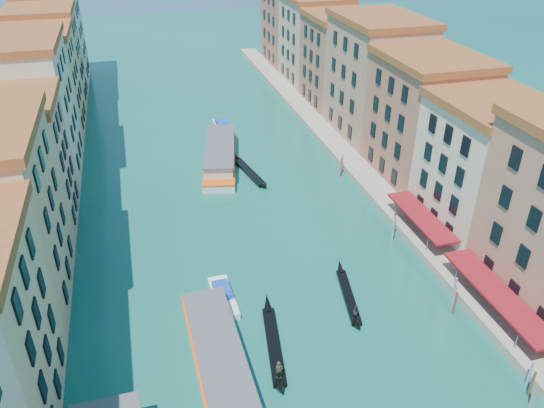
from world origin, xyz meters
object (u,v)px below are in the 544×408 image
at_px(vaporetto_far, 220,154).
at_px(gondola_fore, 274,343).
at_px(vaporetto_near, 219,357).
at_px(gondola_right, 349,296).

bearing_deg(vaporetto_far, gondola_fore, -81.54).
xyz_separation_m(vaporetto_far, gondola_fore, (-2.56, -41.81, -0.97)).
relative_size(vaporetto_near, gondola_fore, 1.46).
distance_m(vaporetto_near, gondola_right, 16.26).
height_order(vaporetto_near, gondola_fore, vaporetto_near).
xyz_separation_m(vaporetto_near, vaporetto_far, (8.08, 42.97, 0.13)).
bearing_deg(vaporetto_near, gondola_right, 19.83).
bearing_deg(vaporetto_near, gondola_fore, 11.03).
bearing_deg(gondola_fore, gondola_right, 34.10).
bearing_deg(gondola_fore, vaporetto_near, -159.31).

